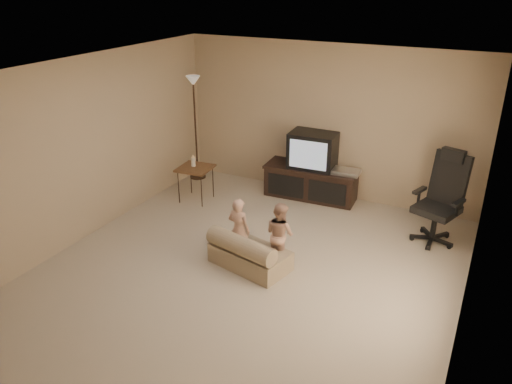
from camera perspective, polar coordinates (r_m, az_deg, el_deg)
floor at (r=6.42m, az=-0.83°, el=-8.97°), size 5.50×5.50×0.00m
room_shell at (r=5.74m, az=-0.91°, el=3.87°), size 5.50×5.50×5.50m
tv_stand at (r=8.29m, az=6.44°, el=2.40°), size 1.59×0.66×1.12m
office_chair at (r=7.34m, az=20.20°, el=-1.89°), size 0.77×0.79×1.31m
side_table at (r=8.16m, az=-6.98°, el=2.71°), size 0.57×0.57×0.78m
floor_lamp at (r=8.87m, az=-7.07°, el=9.84°), size 0.29×0.29×1.86m
child_sofa at (r=6.39m, az=-0.96°, el=-7.06°), size 1.10×0.77×0.49m
toddler_left at (r=6.45m, az=-1.97°, el=-4.31°), size 0.34×0.26×0.87m
toddler_right at (r=6.37m, az=2.74°, el=-4.79°), size 0.47×0.37×0.86m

